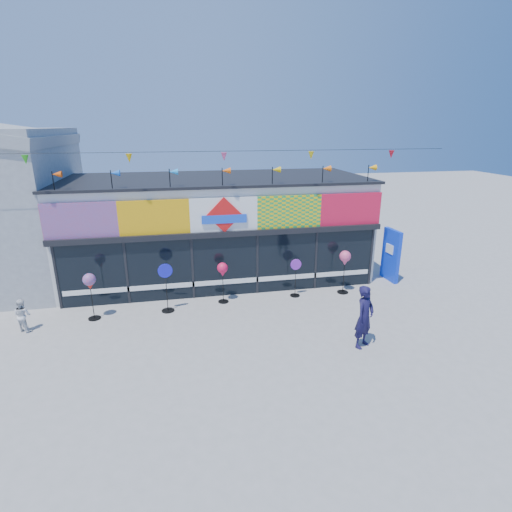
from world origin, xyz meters
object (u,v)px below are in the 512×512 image
object	(u,v)px
blue_sign	(391,255)
spinner_2	(223,271)
spinner_1	(166,287)
child	(23,315)
spinner_0	(90,283)
spinner_3	(296,277)
spinner_4	(345,259)
adult_man	(364,317)

from	to	relation	value
blue_sign	spinner_2	xyz separation A→B (m)	(-7.01, -0.86, 0.13)
spinner_1	spinner_2	xyz separation A→B (m)	(1.97, 0.37, 0.29)
blue_sign	spinner_1	distance (m)	9.06
child	spinner_0	bearing A→B (deg)	-136.94
blue_sign	spinner_3	world-z (taller)	blue_sign
spinner_1	spinner_2	world-z (taller)	spinner_1
spinner_0	spinner_4	world-z (taller)	spinner_4
spinner_1	spinner_0	bearing A→B (deg)	-177.19
blue_sign	child	world-z (taller)	blue_sign
spinner_0	child	xyz separation A→B (m)	(-1.97, -0.42, -0.75)
child	spinner_4	bearing A→B (deg)	-144.59
spinner_0	spinner_4	distance (m)	8.96
blue_sign	spinner_0	size ratio (longest dim) A/B	1.33
spinner_1	spinner_3	world-z (taller)	spinner_1
child	spinner_1	bearing A→B (deg)	-142.00
spinner_4	spinner_0	bearing A→B (deg)	-177.22
spinner_2	spinner_3	world-z (taller)	spinner_2
spinner_3	adult_man	size ratio (longest dim) A/B	0.78
spinner_1	adult_man	distance (m)	6.54
spinner_0	spinner_4	bearing A→B (deg)	2.78
blue_sign	child	size ratio (longest dim) A/B	2.01
spinner_0	adult_man	xyz separation A→B (m)	(7.94, -3.34, -0.35)
blue_sign	spinner_2	size ratio (longest dim) A/B	1.42
child	adult_man	bearing A→B (deg)	-165.47
spinner_3	child	distance (m)	9.08
spinner_3	spinner_2	bearing A→B (deg)	-179.73
adult_man	child	size ratio (longest dim) A/B	1.76
adult_man	child	bearing A→B (deg)	129.96
spinner_1	adult_man	world-z (taller)	adult_man
spinner_4	blue_sign	bearing A→B (deg)	20.67
adult_man	spinner_4	bearing A→B (deg)	41.44
spinner_1	spinner_3	size ratio (longest dim) A/B	1.18
blue_sign	spinner_0	xyz separation A→B (m)	(-11.36, -1.34, 0.21)
spinner_0	child	size ratio (longest dim) A/B	1.51
blue_sign	spinner_3	distance (m)	4.39
child	spinner_3	bearing A→B (deg)	-143.27
spinner_2	spinner_4	xyz separation A→B (m)	(4.59, -0.05, 0.14)
spinner_3	adult_man	xyz separation A→B (m)	(0.88, -3.84, 0.16)
spinner_4	spinner_3	bearing A→B (deg)	178.15
spinner_3	adult_man	world-z (taller)	adult_man
spinner_0	spinner_3	xyz separation A→B (m)	(7.06, 0.50, -0.51)
blue_sign	spinner_3	size ratio (longest dim) A/B	1.47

